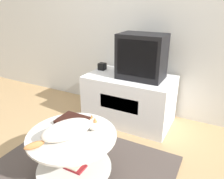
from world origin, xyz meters
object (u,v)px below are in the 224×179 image
(dvd_box, at_px, (73,121))
(tv, at_px, (142,57))
(speaker, at_px, (102,66))
(cat, at_px, (69,130))

(dvd_box, bearing_deg, tv, 77.21)
(tv, height_order, speaker, tv)
(tv, distance_m, speaker, 0.59)
(tv, height_order, cat, tv)
(tv, xyz_separation_m, dvd_box, (-0.23, -0.99, -0.36))
(speaker, relative_size, cat, 0.16)
(dvd_box, xyz_separation_m, cat, (0.11, -0.18, 0.05))
(dvd_box, distance_m, cat, 0.22)
(dvd_box, relative_size, cat, 0.46)
(cat, bearing_deg, speaker, 48.85)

